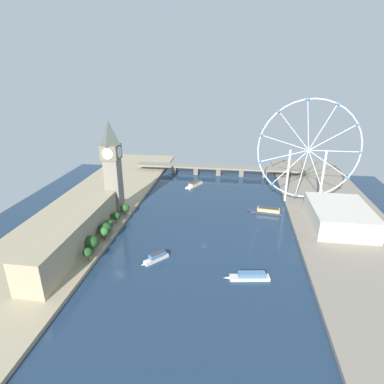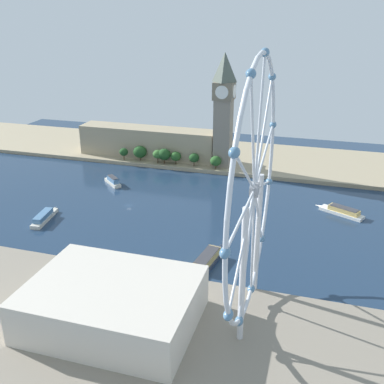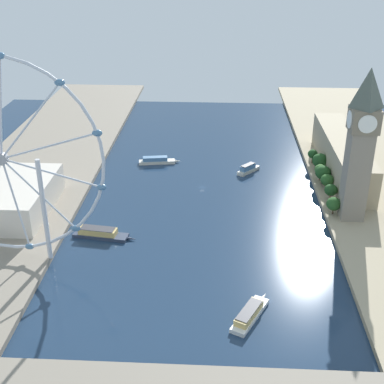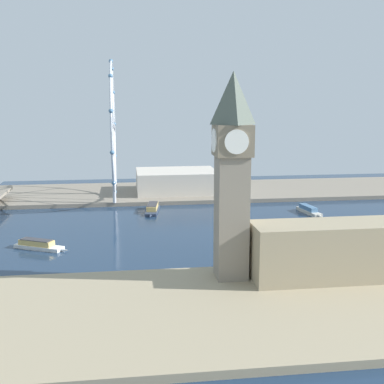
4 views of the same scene
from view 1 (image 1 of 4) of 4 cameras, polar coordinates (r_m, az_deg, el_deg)
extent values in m
plane|color=#1E334C|center=(258.36, 2.14, -9.50)|extent=(411.37, 411.37, 0.00)
cube|color=tan|center=(293.75, -22.14, -6.84)|extent=(90.00, 520.00, 3.00)
cube|color=gray|center=(274.88, 28.45, -9.96)|extent=(90.00, 520.00, 3.00)
cube|color=gray|center=(303.92, -13.94, 0.97)|extent=(13.23, 13.23, 53.70)
cube|color=#776B57|center=(294.33, -14.52, 7.09)|extent=(15.34, 15.34, 13.27)
pyramid|color=#4C564C|center=(290.70, -14.84, 10.45)|extent=(13.89, 13.89, 21.95)
cylinder|color=white|center=(301.45, -13.96, 7.47)|extent=(10.05, 0.50, 10.05)
cylinder|color=white|center=(287.25, -15.11, 6.69)|extent=(10.05, 0.50, 10.05)
cylinder|color=white|center=(291.40, -13.06, 7.08)|extent=(0.50, 10.05, 10.05)
cylinder|color=white|center=(297.44, -15.94, 7.09)|extent=(0.50, 10.05, 10.05)
cube|color=tan|center=(257.44, -20.64, -7.18)|extent=(22.00, 118.76, 24.86)
cylinder|color=#513823|center=(243.44, -18.29, -11.37)|extent=(0.80, 0.80, 4.42)
ellipsoid|color=#1E471E|center=(240.82, -18.43, -10.35)|extent=(7.21, 7.21, 6.49)
cylinder|color=#513823|center=(255.14, -17.63, -9.84)|extent=(0.80, 0.80, 3.15)
ellipsoid|color=#1E471E|center=(252.16, -17.79, -8.66)|extent=(11.21, 11.21, 10.09)
cylinder|color=#513823|center=(266.73, -15.64, -7.98)|extent=(0.80, 0.80, 4.66)
ellipsoid|color=#386B2D|center=(264.15, -15.75, -6.93)|extent=(7.95, 7.95, 7.16)
cylinder|color=#513823|center=(271.64, -15.34, -7.49)|extent=(0.80, 0.80, 3.80)
ellipsoid|color=#1E471E|center=(268.85, -15.47, -6.35)|extent=(10.45, 10.45, 9.40)
cylinder|color=#513823|center=(279.81, -14.81, -6.59)|extent=(0.80, 0.80, 3.39)
ellipsoid|color=#285623|center=(277.51, -14.91, -5.65)|extent=(8.60, 8.60, 7.74)
cylinder|color=#513823|center=(292.38, -13.56, -5.16)|extent=(0.80, 0.80, 3.81)
ellipsoid|color=#1E471E|center=(290.15, -13.65, -4.24)|extent=(8.24, 8.24, 7.42)
cylinder|color=#513823|center=(307.48, -12.05, -3.74)|extent=(0.80, 0.80, 3.09)
ellipsoid|color=#285623|center=(305.40, -12.13, -2.87)|extent=(8.90, 8.90, 8.01)
torus|color=silver|center=(333.20, 20.39, 7.11)|extent=(99.96, 1.62, 99.96)
cylinder|color=#99999E|center=(333.20, 20.39, 7.11)|extent=(5.90, 3.00, 5.90)
cylinder|color=silver|center=(339.26, 24.47, 6.77)|extent=(49.17, 0.97, 0.97)
cylinder|color=silver|center=(335.52, 24.17, 9.01)|extent=(41.89, 0.97, 27.40)
cylinder|color=silver|center=(331.28, 22.64, 10.71)|extent=(21.31, 0.97, 45.13)
cylinder|color=silver|center=(327.89, 20.34, 11.27)|extent=(7.96, 0.97, 48.81)
cylinder|color=silver|center=(326.48, 18.01, 10.48)|extent=(32.94, 0.97, 37.80)
cylinder|color=silver|center=(327.51, 16.48, 8.59)|extent=(47.45, 0.97, 14.79)
cylinder|color=silver|center=(330.64, 16.23, 6.25)|extent=(47.45, 0.97, 14.79)
cylinder|color=silver|center=(334.83, 17.30, 4.24)|extent=(32.94, 0.97, 37.80)
cylinder|color=silver|center=(338.74, 19.29, 3.17)|extent=(7.96, 0.97, 48.81)
cylinder|color=silver|center=(341.16, 21.59, 3.34)|extent=(21.31, 0.97, 45.13)
cylinder|color=silver|center=(341.36, 23.50, 4.67)|extent=(41.89, 0.97, 27.40)
ellipsoid|color=teal|center=(346.97, 28.38, 6.40)|extent=(4.80, 3.20, 3.20)
ellipsoid|color=teal|center=(339.61, 27.91, 10.84)|extent=(4.80, 3.20, 3.20)
ellipsoid|color=teal|center=(331.18, 24.96, 14.31)|extent=(4.80, 3.20, 3.20)
ellipsoid|color=teal|center=(324.37, 20.27, 15.55)|extent=(4.80, 3.20, 3.20)
ellipsoid|color=teal|center=(321.51, 15.49, 13.95)|extent=(4.80, 3.20, 3.20)
ellipsoid|color=teal|center=(323.59, 12.42, 10.07)|extent=(4.80, 3.20, 3.20)
ellipsoid|color=teal|center=(329.90, 12.04, 5.36)|extent=(4.80, 3.20, 3.20)
ellipsoid|color=teal|center=(338.25, 14.27, 1.41)|extent=(4.80, 3.20, 3.20)
ellipsoid|color=teal|center=(345.95, 18.24, -0.62)|extent=(4.80, 3.20, 3.20)
ellipsoid|color=teal|center=(350.67, 22.72, -0.24)|extent=(4.80, 3.20, 3.20)
ellipsoid|color=teal|center=(351.05, 26.44, 2.34)|extent=(4.80, 3.20, 3.20)
cylinder|color=silver|center=(344.38, 22.60, 2.45)|extent=(2.40, 2.40, 55.04)
cylinder|color=silver|center=(337.24, 16.95, 2.80)|extent=(2.40, 2.40, 55.04)
cube|color=beige|center=(306.91, 25.20, -3.95)|extent=(49.32, 65.91, 17.81)
cube|color=gray|center=(424.97, 4.88, 4.51)|extent=(223.37, 17.07, 2.00)
cube|color=#70685B|center=(433.97, -3.16, 4.16)|extent=(6.00, 15.36, 8.94)
cube|color=#70685B|center=(429.22, 0.81, 3.99)|extent=(6.00, 15.36, 8.94)
cube|color=#70685B|center=(426.58, 4.86, 3.81)|extent=(6.00, 15.36, 8.94)
cube|color=#70685B|center=(426.08, 8.93, 3.60)|extent=(6.00, 15.36, 8.94)
cube|color=#70685B|center=(427.72, 12.99, 3.37)|extent=(6.00, 15.36, 8.94)
cube|color=white|center=(382.50, 0.44, 1.24)|extent=(18.79, 28.08, 1.98)
cone|color=white|center=(370.08, -0.98, 0.54)|extent=(4.02, 5.38, 1.98)
cube|color=#DBB766|center=(382.76, 0.56, 1.64)|extent=(13.99, 20.02, 2.86)
cube|color=#38383D|center=(382.22, 0.56, 1.87)|extent=(12.87, 18.16, 0.38)
cube|color=beige|center=(239.76, -6.51, -11.98)|extent=(16.84, 18.20, 2.48)
cone|color=beige|center=(234.76, -8.88, -12.91)|extent=(4.21, 4.31, 2.48)
cube|color=teal|center=(238.63, -6.34, -11.31)|extent=(11.78, 12.59, 3.38)
cube|color=#38383D|center=(237.62, -6.36, -10.92)|extent=(10.77, 11.48, 0.40)
cube|color=beige|center=(223.36, 10.42, -15.05)|extent=(27.43, 10.10, 2.30)
cone|color=beige|center=(221.03, 6.30, -15.23)|extent=(5.12, 3.02, 2.30)
cube|color=teal|center=(222.08, 10.81, -14.49)|extent=(18.79, 7.82, 2.95)
cube|color=#2D384C|center=(320.00, 13.39, -3.54)|extent=(32.02, 12.41, 1.88)
cone|color=#2D384C|center=(320.98, 10.17, -3.20)|extent=(5.82, 2.65, 1.88)
cube|color=#DBB766|center=(318.91, 13.71, -3.14)|extent=(22.21, 9.76, 3.32)
cube|color=#38383D|center=(318.17, 13.74, -2.84)|extent=(20.04, 9.13, 0.32)
camera|label=2|loc=(407.97, 43.45, 14.05)|focal=41.87mm
camera|label=3|loc=(546.16, 5.21, 23.41)|focal=49.30mm
camera|label=4|loc=(446.85, -38.28, 10.33)|focal=47.10mm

